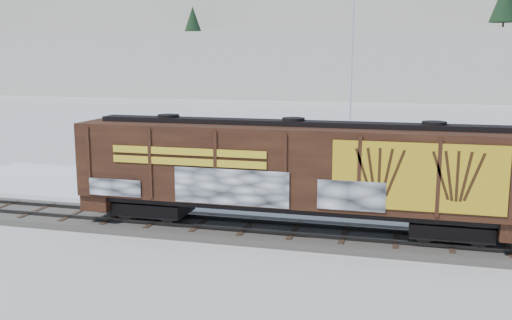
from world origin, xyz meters
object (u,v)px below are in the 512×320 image
(car_white, at_px, (320,186))
(car_dark, at_px, (483,194))
(flagpole, at_px, (352,96))
(car_silver, at_px, (116,173))
(hopper_railcar, at_px, (293,168))

(car_white, bearing_deg, car_dark, -85.38)
(flagpole, xyz_separation_m, car_silver, (-12.52, -8.50, -4.09))
(car_white, bearing_deg, car_silver, 83.49)
(car_dark, bearing_deg, hopper_railcar, 133.34)
(car_silver, xyz_separation_m, car_dark, (19.64, -0.52, 0.11))
(flagpole, bearing_deg, car_silver, -145.80)
(hopper_railcar, relative_size, car_silver, 4.54)
(car_white, bearing_deg, flagpole, -3.87)
(car_silver, height_order, car_dark, car_dark)
(flagpole, xyz_separation_m, car_dark, (7.13, -9.02, -3.97))
(hopper_railcar, distance_m, car_silver, 13.78)
(hopper_railcar, relative_size, flagpole, 1.39)
(car_white, bearing_deg, hopper_railcar, 176.61)
(flagpole, bearing_deg, hopper_railcar, -93.03)
(car_dark, bearing_deg, flagpole, 42.65)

